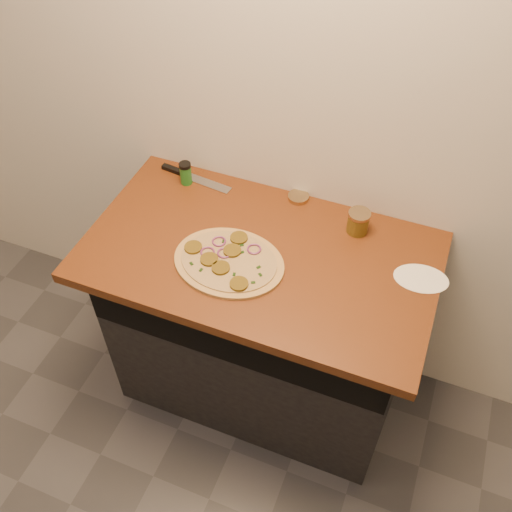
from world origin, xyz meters
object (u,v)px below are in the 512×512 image
at_px(salsa_jar, 358,222).
at_px(spice_shaker, 186,173).
at_px(chefs_knife, 190,176).
at_px(pizza, 228,261).

bearing_deg(salsa_jar, spice_shaker, 178.71).
distance_m(salsa_jar, spice_shaker, 0.67).
bearing_deg(chefs_knife, salsa_jar, -4.11).
distance_m(pizza, spice_shaker, 0.45).
bearing_deg(salsa_jar, pizza, -139.59).
bearing_deg(spice_shaker, salsa_jar, -1.29).
xyz_separation_m(chefs_knife, spice_shaker, (0.00, -0.03, 0.04)).
relative_size(chefs_knife, spice_shaker, 3.33).
bearing_deg(chefs_knife, pizza, -48.23).
bearing_deg(salsa_jar, chefs_knife, 175.89).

